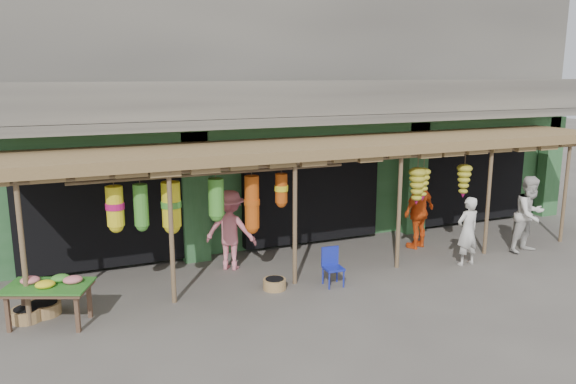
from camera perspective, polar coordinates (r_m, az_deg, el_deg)
name	(u,v)px	position (r m, az deg, el deg)	size (l,w,h in m)	color
ground	(353,270)	(12.57, 6.64, -7.92)	(80.00, 80.00, 0.00)	#514C47
building	(272,105)	(16.24, -1.68, 8.84)	(16.40, 6.80, 7.00)	gray
awning	(333,150)	(12.57, 4.55, 4.23)	(14.00, 2.70, 2.79)	brown
flower_table	(49,287)	(10.56, -23.07, -8.87)	(1.61, 1.31, 0.84)	brown
blue_chair	(332,264)	(11.59, 4.48, -7.32)	(0.39, 0.40, 0.79)	#1925A3
basket_left	(27,315)	(11.08, -25.00, -11.21)	(0.53, 0.53, 0.22)	#9B7B46
basket_mid	(44,308)	(11.21, -23.54, -10.79)	(0.59, 0.59, 0.23)	olive
basket_right	(275,284)	(11.44, -1.37, -9.33)	(0.47, 0.47, 0.21)	olive
person_front	(467,231)	(13.24, 17.77, -3.81)	(0.57, 0.38, 1.57)	silver
person_right	(530,214)	(14.69, 23.36, -2.11)	(0.91, 0.71, 1.87)	silver
person_vendor	(419,211)	(14.19, 13.16, -1.90)	(1.09, 0.45, 1.86)	#F15516
person_shopper	(230,230)	(12.40, -5.87, -3.86)	(1.15, 0.66, 1.78)	pink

